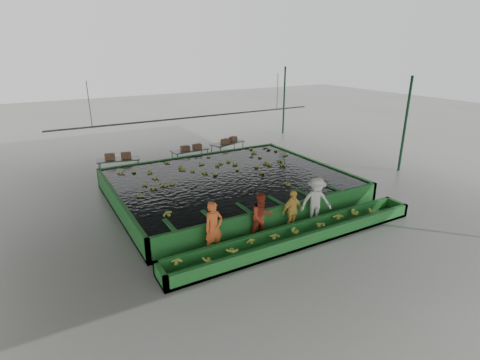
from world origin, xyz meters
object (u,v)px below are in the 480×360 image
box_stack_left (118,159)px  box_stack_right (229,142)px  packing_table_left (119,168)px  worker_a (214,228)px  packing_table_right (228,150)px  worker_d (316,201)px  packing_table_mid (190,157)px  flotation_tank (229,185)px  sorting_trough (299,235)px  worker_b (262,217)px  worker_c (292,211)px  box_stack_mid (191,150)px

box_stack_left → box_stack_right: same height
packing_table_left → worker_a: bearing=-84.6°
packing_table_right → worker_d: bearing=-98.0°
worker_a → packing_table_right: (5.58, 9.56, -0.41)m
packing_table_right → packing_table_mid: bearing=-173.5°
flotation_tank → packing_table_left: bearing=126.8°
box_stack_left → packing_table_mid: bearing=-0.9°
flotation_tank → packing_table_right: bearing=62.6°
worker_d → packing_table_mid: size_ratio=0.90×
packing_table_right → box_stack_right: (0.10, -0.02, 0.49)m
sorting_trough → packing_table_right: bearing=75.3°
worker_b → packing_table_mid: size_ratio=0.83×
packing_table_mid → worker_b: bearing=-97.4°
sorting_trough → worker_a: (-2.86, 0.80, 0.64)m
worker_a → box_stack_right: size_ratio=1.48×
worker_b → worker_c: (1.31, 0.00, -0.07)m
packing_table_right → box_stack_left: 6.48m
worker_d → box_stack_right: worker_d is taller
packing_table_left → box_stack_right: box_stack_right is taller
box_stack_right → worker_a: bearing=-120.8°
flotation_tank → packing_table_mid: size_ratio=4.84×
flotation_tank → packing_table_right: 5.92m
worker_a → packing_table_right: bearing=53.6°
worker_d → packing_table_mid: worker_d is taller
sorting_trough → box_stack_right: size_ratio=8.26×
packing_table_right → box_stack_right: box_stack_right is taller
worker_d → flotation_tank: bearing=126.3°
box_stack_right → sorting_trough: bearing=-105.3°
worker_b → box_stack_left: 9.72m
packing_table_right → box_stack_right: bearing=-11.6°
worker_a → box_stack_mid: bearing=65.3°
packing_table_mid → packing_table_right: (2.54, 0.29, 0.01)m
worker_d → box_stack_right: (1.45, 9.54, 0.04)m
sorting_trough → packing_table_right: size_ratio=4.69×
worker_d → box_stack_left: bearing=137.3°
sorting_trough → box_stack_right: box_stack_right is taller
worker_d → packing_table_right: worker_d is taller
worker_d → packing_table_right: bearing=100.5°
sorting_trough → box_stack_left: (-3.74, 10.13, 0.71)m
sorting_trough → packing_table_mid: 10.07m
flotation_tank → worker_a: size_ratio=5.59×
worker_c → box_stack_mid: 9.19m
worker_b → packing_table_right: worker_b is taller
sorting_trough → worker_c: bearing=71.1°
worker_c → packing_table_right: size_ratio=0.74×
worker_c → packing_table_left: size_ratio=0.75×
packing_table_mid → worker_d: bearing=-82.6°
box_stack_mid → box_stack_right: box_stack_right is taller
flotation_tank → packing_table_left: (-3.74, 5.00, 0.03)m
worker_d → box_stack_right: 9.64m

